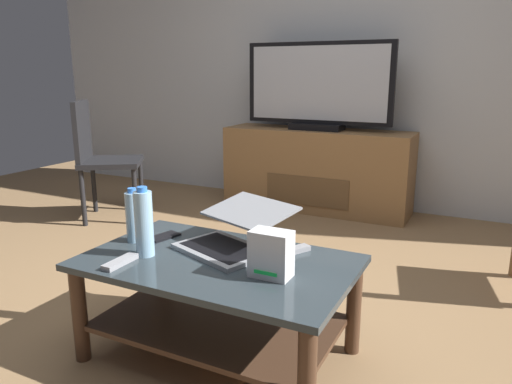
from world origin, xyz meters
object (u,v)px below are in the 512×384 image
object	(u,v)px
router_box	(271,254)
water_bottle_near	(144,223)
water_bottle_far	(133,216)
laptop	(234,234)
media_cabinet	(316,170)
side_chair	(100,154)
television	(318,88)
tv_remote	(292,251)
soundbar_remote	(120,262)
cell_phone	(164,237)
coffee_table	(218,290)

from	to	relation	value
router_box	water_bottle_near	distance (m)	0.53
router_box	water_bottle_far	distance (m)	0.68
laptop	media_cabinet	bearing A→B (deg)	100.41
side_chair	water_bottle_near	size ratio (longest dim) A/B	3.27
television	side_chair	world-z (taller)	television
tv_remote	laptop	bearing A→B (deg)	-137.27
media_cabinet	laptop	world-z (taller)	media_cabinet
soundbar_remote	side_chair	bearing A→B (deg)	135.67
media_cabinet	water_bottle_near	world-z (taller)	water_bottle_near
side_chair	soundbar_remote	size ratio (longest dim) A/B	5.72
laptop	water_bottle_near	world-z (taller)	water_bottle_near
side_chair	router_box	bearing A→B (deg)	-32.18
television	laptop	bearing A→B (deg)	-79.48
cell_phone	tv_remote	xyz separation A→B (m)	(0.57, 0.08, 0.01)
television	soundbar_remote	world-z (taller)	television
media_cabinet	coffee_table	bearing A→B (deg)	-80.11
coffee_table	media_cabinet	distance (m)	2.27
television	soundbar_remote	distance (m)	2.49
side_chair	soundbar_remote	bearing A→B (deg)	-44.11
coffee_table	tv_remote	world-z (taller)	tv_remote
coffee_table	laptop	distance (m)	0.24
cell_phone	tv_remote	world-z (taller)	tv_remote
side_chair	coffee_table	bearing A→B (deg)	-34.61
soundbar_remote	cell_phone	bearing A→B (deg)	96.47
cell_phone	media_cabinet	bearing A→B (deg)	105.69
router_box	media_cabinet	bearing A→B (deg)	105.67
water_bottle_near	water_bottle_far	distance (m)	0.19
side_chair	media_cabinet	bearing A→B (deg)	35.57
media_cabinet	water_bottle_far	world-z (taller)	media_cabinet
water_bottle_near	tv_remote	world-z (taller)	water_bottle_near
water_bottle_far	media_cabinet	bearing A→B (deg)	89.02
cell_phone	soundbar_remote	distance (m)	0.32
laptop	water_bottle_near	xyz separation A→B (m)	(-0.28, -0.23, 0.07)
water_bottle_near	soundbar_remote	bearing A→B (deg)	-102.21
television	side_chair	bearing A→B (deg)	-145.02
laptop	water_bottle_near	distance (m)	0.36
side_chair	cell_phone	world-z (taller)	side_chair
water_bottle_near	water_bottle_far	size ratio (longest dim) A/B	1.19
side_chair	router_box	world-z (taller)	side_chair
television	cell_phone	world-z (taller)	television
side_chair	cell_phone	bearing A→B (deg)	-37.76
water_bottle_near	laptop	bearing A→B (deg)	39.36
laptop	soundbar_remote	size ratio (longest dim) A/B	3.16
side_chair	tv_remote	world-z (taller)	side_chair
television	laptop	world-z (taller)	television
coffee_table	water_bottle_near	xyz separation A→B (m)	(-0.28, -0.09, 0.26)
laptop	water_bottle_far	distance (m)	0.44
media_cabinet	router_box	distance (m)	2.38
media_cabinet	soundbar_remote	xyz separation A→B (m)	(0.08, -2.44, 0.09)
cell_phone	television	bearing A→B (deg)	105.70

